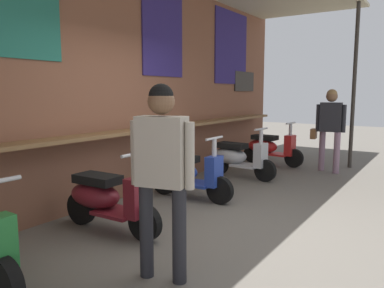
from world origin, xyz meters
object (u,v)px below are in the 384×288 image
scooter_red (269,147)px  scooter_silver (237,157)px  scooter_maroon (106,198)px  shopper_with_handbag (330,122)px  shopper_browsing (162,162)px  scooter_blue (186,173)px

scooter_red → scooter_silver: bearing=-86.5°
scooter_maroon → shopper_with_handbag: 5.05m
shopper_with_handbag → shopper_browsing: bearing=-6.9°
scooter_maroon → scooter_blue: 1.65m
shopper_with_handbag → shopper_browsing: (-5.39, 0.03, 0.02)m
scooter_silver → shopper_browsing: 4.16m
scooter_silver → shopper_with_handbag: 2.07m
scooter_maroon → shopper_with_handbag: size_ratio=0.84×
scooter_blue → scooter_red: bearing=89.1°
shopper_browsing → scooter_silver: bearing=-175.7°
scooter_silver → shopper_browsing: size_ratio=0.84×
scooter_blue → shopper_browsing: bearing=-61.0°
shopper_browsing → scooter_blue: bearing=-163.8°
scooter_red → shopper_with_handbag: 1.44m
scooter_silver → scooter_red: 1.57m
shopper_browsing → scooter_red: bearing=179.4°
scooter_blue → scooter_red: (3.27, -0.00, 0.00)m
scooter_blue → shopper_with_handbag: shopper_with_handbag is taller
shopper_with_handbag → scooter_red: bearing=-100.0°
scooter_maroon → shopper_browsing: shopper_browsing is taller
scooter_red → scooter_maroon: bearing=-86.5°
scooter_blue → scooter_maroon: bearing=-90.9°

